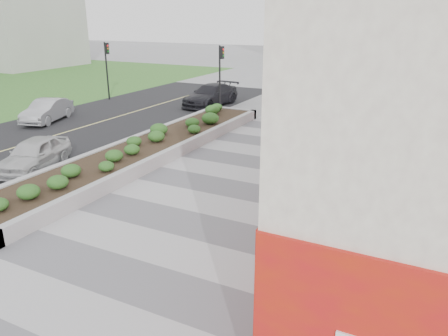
% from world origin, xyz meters
% --- Properties ---
extents(ground, '(160.00, 160.00, 0.00)m').
position_xyz_m(ground, '(0.00, 0.00, 0.00)').
color(ground, gray).
rests_on(ground, ground).
extents(walkway, '(8.00, 36.00, 0.01)m').
position_xyz_m(walkway, '(0.00, 3.00, 0.01)').
color(walkway, '#A8A8AD').
rests_on(walkway, ground).
extents(planter, '(3.00, 18.00, 0.90)m').
position_xyz_m(planter, '(-5.50, 7.00, 0.42)').
color(planter, '#9E9EA0').
rests_on(planter, ground).
extents(street, '(10.00, 40.00, 0.00)m').
position_xyz_m(street, '(-12.00, 7.00, 0.00)').
color(street, black).
rests_on(street, ground).
extents(traffic_signal_near, '(0.33, 0.28, 4.20)m').
position_xyz_m(traffic_signal_near, '(-7.23, 17.50, 2.76)').
color(traffic_signal_near, black).
rests_on(traffic_signal_near, ground).
extents(traffic_signal_far, '(0.33, 0.28, 4.20)m').
position_xyz_m(traffic_signal_far, '(-16.43, 17.00, 2.76)').
color(traffic_signal_far, black).
rests_on(traffic_signal_far, ground).
extents(manhole_cover, '(0.44, 0.44, 0.01)m').
position_xyz_m(manhole_cover, '(0.50, 3.00, 0.00)').
color(manhole_cover, '#595654').
rests_on(manhole_cover, ground).
extents(skateboarder, '(0.53, 0.75, 1.39)m').
position_xyz_m(skateboarder, '(1.84, 5.67, 0.71)').
color(skateboarder, beige).
rests_on(skateboarder, ground).
extents(car_white, '(2.58, 4.13, 1.31)m').
position_xyz_m(car_white, '(-8.50, 3.24, 0.65)').
color(car_white, silver).
rests_on(car_white, ground).
extents(car_silver, '(2.60, 4.28, 1.33)m').
position_xyz_m(car_silver, '(-14.86, 9.68, 0.67)').
color(car_silver, '#B0B1B8').
rests_on(car_silver, ground).
extents(car_dark, '(2.46, 5.23, 1.48)m').
position_xyz_m(car_dark, '(-8.50, 18.40, 0.74)').
color(car_dark, black).
rests_on(car_dark, ground).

